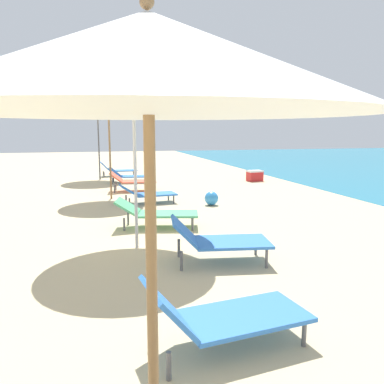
{
  "coord_description": "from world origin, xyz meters",
  "views": [
    {
      "loc": [
        0.19,
        6.96,
        1.85
      ],
      "look_at": [
        1.57,
        12.42,
        0.93
      ],
      "focal_mm": 36.05,
      "sensor_mm": 36.0,
      "label": 1
    }
  ],
  "objects_px": {
    "beach_ball": "(211,198)",
    "lounger_fifth_shoreside": "(132,180)",
    "lounger_fourth_inland": "(218,239)",
    "lounger_farthest_inland": "(129,175)",
    "lounger_third_shoreside": "(223,314)",
    "cooler_box": "(255,176)",
    "umbrella_farthest": "(97,111)",
    "lounger_farthest_shoreside": "(118,169)",
    "umbrella_third": "(148,64)",
    "lounger_fifth_inland": "(148,193)",
    "lounger_fourth_shoreside": "(156,212)",
    "umbrella_fourth": "(133,97)",
    "umbrella_fifth": "(108,102)"
  },
  "relations": [
    {
      "from": "beach_ball",
      "to": "lounger_fifth_shoreside",
      "type": "bearing_deg",
      "value": 122.06
    },
    {
      "from": "lounger_fourth_inland",
      "to": "lounger_farthest_inland",
      "type": "xyz_separation_m",
      "value": [
        -0.49,
        8.55,
        -0.06
      ]
    },
    {
      "from": "lounger_third_shoreside",
      "to": "lounger_fifth_shoreside",
      "type": "xyz_separation_m",
      "value": [
        0.07,
        8.71,
        0.03
      ]
    },
    {
      "from": "lounger_third_shoreside",
      "to": "cooler_box",
      "type": "relative_size",
      "value": 2.55
    },
    {
      "from": "lounger_fourth_inland",
      "to": "umbrella_farthest",
      "type": "height_order",
      "value": "umbrella_farthest"
    },
    {
      "from": "lounger_third_shoreside",
      "to": "lounger_fifth_shoreside",
      "type": "bearing_deg",
      "value": 81.95
    },
    {
      "from": "beach_ball",
      "to": "umbrella_farthest",
      "type": "bearing_deg",
      "value": 114.24
    },
    {
      "from": "lounger_farthest_shoreside",
      "to": "umbrella_third",
      "type": "bearing_deg",
      "value": -95.54
    },
    {
      "from": "lounger_fifth_inland",
      "to": "cooler_box",
      "type": "height_order",
      "value": "lounger_fifth_inland"
    },
    {
      "from": "umbrella_third",
      "to": "lounger_fourth_shoreside",
      "type": "height_order",
      "value": "umbrella_third"
    },
    {
      "from": "lounger_third_shoreside",
      "to": "cooler_box",
      "type": "distance_m",
      "value": 10.93
    },
    {
      "from": "lounger_fourth_shoreside",
      "to": "lounger_fifth_shoreside",
      "type": "xyz_separation_m",
      "value": [
        -0.02,
        4.51,
        0.03
      ]
    },
    {
      "from": "umbrella_fourth",
      "to": "lounger_fifth_inland",
      "type": "distance_m",
      "value": 4.24
    },
    {
      "from": "umbrella_farthest",
      "to": "cooler_box",
      "type": "xyz_separation_m",
      "value": [
        5.41,
        -1.85,
        -2.29
      ]
    },
    {
      "from": "lounger_fourth_inland",
      "to": "umbrella_fifth",
      "type": "bearing_deg",
      "value": 111.29
    },
    {
      "from": "lounger_fifth_shoreside",
      "to": "umbrella_farthest",
      "type": "distance_m",
      "value": 3.86
    },
    {
      "from": "lounger_fourth_shoreside",
      "to": "beach_ball",
      "type": "relative_size",
      "value": 4.78
    },
    {
      "from": "umbrella_third",
      "to": "umbrella_farthest",
      "type": "xyz_separation_m",
      "value": [
        -0.06,
        13.07,
        0.38
      ]
    },
    {
      "from": "lounger_third_shoreside",
      "to": "umbrella_fifth",
      "type": "bearing_deg",
      "value": 87.0
    },
    {
      "from": "lounger_farthest_shoreside",
      "to": "beach_ball",
      "type": "height_order",
      "value": "lounger_farthest_shoreside"
    },
    {
      "from": "umbrella_fifth",
      "to": "umbrella_farthest",
      "type": "relative_size",
      "value": 1.04
    },
    {
      "from": "beach_ball",
      "to": "lounger_farthest_shoreside",
      "type": "bearing_deg",
      "value": 105.62
    },
    {
      "from": "lounger_farthest_shoreside",
      "to": "lounger_farthest_inland",
      "type": "relative_size",
      "value": 0.97
    },
    {
      "from": "lounger_third_shoreside",
      "to": "lounger_fourth_shoreside",
      "type": "bearing_deg",
      "value": 81.23
    },
    {
      "from": "lounger_fifth_shoreside",
      "to": "lounger_farthest_shoreside",
      "type": "relative_size",
      "value": 1.0
    },
    {
      "from": "lounger_fifth_inland",
      "to": "lounger_farthest_inland",
      "type": "bearing_deg",
      "value": 86.31
    },
    {
      "from": "umbrella_fourth",
      "to": "lounger_fourth_inland",
      "type": "relative_size",
      "value": 1.85
    },
    {
      "from": "umbrella_fifth",
      "to": "lounger_fifth_shoreside",
      "type": "xyz_separation_m",
      "value": [
        0.68,
        1.14,
        -2.23
      ]
    },
    {
      "from": "cooler_box",
      "to": "umbrella_farthest",
      "type": "bearing_deg",
      "value": 161.14
    },
    {
      "from": "umbrella_fourth",
      "to": "umbrella_third",
      "type": "bearing_deg",
      "value": -94.93
    },
    {
      "from": "lounger_farthest_shoreside",
      "to": "lounger_farthest_inland",
      "type": "bearing_deg",
      "value": -86.06
    },
    {
      "from": "lounger_third_shoreside",
      "to": "cooler_box",
      "type": "height_order",
      "value": "lounger_third_shoreside"
    },
    {
      "from": "umbrella_fifth",
      "to": "lounger_fifth_shoreside",
      "type": "bearing_deg",
      "value": 59.2
    },
    {
      "from": "lounger_third_shoreside",
      "to": "lounger_fifth_inland",
      "type": "xyz_separation_m",
      "value": [
        0.26,
        6.65,
        -0.04
      ]
    },
    {
      "from": "umbrella_fourth",
      "to": "lounger_third_shoreside",
      "type": "bearing_deg",
      "value": -82.26
    },
    {
      "from": "umbrella_fifth",
      "to": "lounger_fourth_inland",
      "type": "bearing_deg",
      "value": -77.5
    },
    {
      "from": "lounger_fourth_shoreside",
      "to": "beach_ball",
      "type": "height_order",
      "value": "lounger_fourth_shoreside"
    },
    {
      "from": "umbrella_third",
      "to": "lounger_third_shoreside",
      "type": "bearing_deg",
      "value": 58.83
    },
    {
      "from": "lounger_fifth_inland",
      "to": "umbrella_farthest",
      "type": "relative_size",
      "value": 0.52
    },
    {
      "from": "umbrella_fifth",
      "to": "cooler_box",
      "type": "bearing_deg",
      "value": 24.47
    },
    {
      "from": "umbrella_farthest",
      "to": "lounger_fourth_inland",
      "type": "bearing_deg",
      "value": -81.48
    },
    {
      "from": "lounger_farthest_shoreside",
      "to": "lounger_fifth_inland",
      "type": "bearing_deg",
      "value": -89.28
    },
    {
      "from": "lounger_fourth_inland",
      "to": "lounger_fifth_inland",
      "type": "xyz_separation_m",
      "value": [
        -0.36,
        4.61,
        -0.08
      ]
    },
    {
      "from": "lounger_farthest_inland",
      "to": "lounger_fifth_shoreside",
      "type": "bearing_deg",
      "value": -84.85
    },
    {
      "from": "umbrella_third",
      "to": "cooler_box",
      "type": "height_order",
      "value": "umbrella_third"
    },
    {
      "from": "lounger_fourth_inland",
      "to": "beach_ball",
      "type": "bearing_deg",
      "value": 82.97
    },
    {
      "from": "lounger_fifth_inland",
      "to": "lounger_farthest_shoreside",
      "type": "height_order",
      "value": "lounger_farthest_shoreside"
    },
    {
      "from": "umbrella_farthest",
      "to": "beach_ball",
      "type": "bearing_deg",
      "value": -65.76
    },
    {
      "from": "beach_ball",
      "to": "umbrella_third",
      "type": "bearing_deg",
      "value": -109.05
    },
    {
      "from": "lounger_fifth_inland",
      "to": "umbrella_farthest",
      "type": "height_order",
      "value": "umbrella_farthest"
    }
  ]
}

